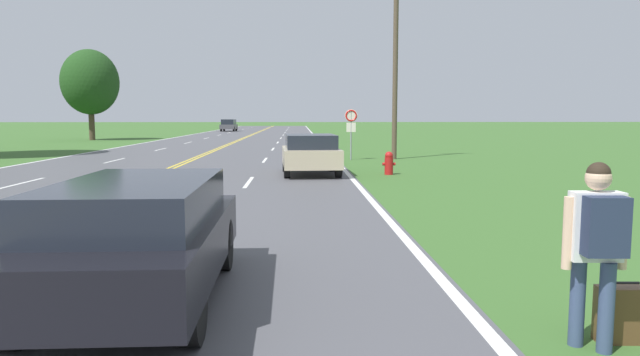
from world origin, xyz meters
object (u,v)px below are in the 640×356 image
at_px(hitchhiker_person, 597,237).
at_px(car_champagne_hatchback_approaching, 310,153).
at_px(traffic_sign, 351,122).
at_px(tree_behind_sign, 90,82).
at_px(fire_hydrant, 389,163).
at_px(car_dark_grey_suv_mid_near, 229,125).
at_px(car_black_hatchback_nearest, 138,235).
at_px(suitcase, 621,314).

height_order(hitchhiker_person, car_champagne_hatchback_approaching, hitchhiker_person).
distance_m(hitchhiker_person, traffic_sign, 22.20).
bearing_deg(traffic_sign, tree_behind_sign, 131.02).
distance_m(hitchhiker_person, fire_hydrant, 15.32).
bearing_deg(hitchhiker_person, car_champagne_hatchback_approaching, 10.56).
xyz_separation_m(traffic_sign, car_dark_grey_suv_mid_near, (-11.94, 52.08, -0.92)).
bearing_deg(hitchhiker_person, tree_behind_sign, 26.78).
xyz_separation_m(hitchhiker_person, car_black_hatchback_nearest, (-4.38, 1.54, -0.27)).
xyz_separation_m(suitcase, fire_hydrant, (0.30, 15.11, 0.16)).
bearing_deg(suitcase, traffic_sign, 3.72).
xyz_separation_m(tree_behind_sign, car_champagne_hatchback_approaching, (18.27, -30.20, -4.19)).
bearing_deg(fire_hydrant, car_black_hatchback_nearest, -110.08).
height_order(suitcase, tree_behind_sign, tree_behind_sign).
xyz_separation_m(hitchhiker_person, traffic_sign, (-0.05, 22.18, 0.77)).
bearing_deg(car_dark_grey_suv_mid_near, traffic_sign, -165.03).
distance_m(suitcase, car_champagne_hatchback_approaching, 15.41).
bearing_deg(car_champagne_hatchback_approaching, suitcase, 6.72).
bearing_deg(traffic_sign, car_champagne_hatchback_approaching, -107.03).
height_order(hitchhiker_person, tree_behind_sign, tree_behind_sign).
bearing_deg(car_champagne_hatchback_approaching, hitchhiker_person, 5.32).
relative_size(suitcase, car_black_hatchback_nearest, 0.14).
xyz_separation_m(suitcase, car_dark_grey_suv_mid_near, (-12.35, 74.08, 0.61)).
relative_size(hitchhiker_person, traffic_sign, 0.70).
relative_size(tree_behind_sign, car_dark_grey_suv_mid_near, 1.93).
height_order(hitchhiker_person, traffic_sign, traffic_sign).
relative_size(fire_hydrant, traffic_sign, 0.34).
distance_m(tree_behind_sign, car_black_hatchback_nearest, 47.05).
height_order(car_black_hatchback_nearest, car_dark_grey_suv_mid_near, car_dark_grey_suv_mid_near).
relative_size(hitchhiker_person, tree_behind_sign, 0.22).
xyz_separation_m(hitchhiker_person, fire_hydrant, (0.65, 15.30, -0.61)).
xyz_separation_m(suitcase, tree_behind_sign, (-20.76, 45.40, 4.71)).
bearing_deg(suitcase, car_dark_grey_suv_mid_near, 12.12).
bearing_deg(fire_hydrant, hitchhiker_person, -92.44).
bearing_deg(traffic_sign, car_dark_grey_suv_mid_near, 102.91).
relative_size(hitchhiker_person, car_black_hatchback_nearest, 0.41).
xyz_separation_m(hitchhiker_person, car_dark_grey_suv_mid_near, (-11.99, 74.26, -0.15)).
bearing_deg(hitchhiker_person, traffic_sign, 2.79).
bearing_deg(car_dark_grey_suv_mid_near, fire_hydrant, -165.84).
bearing_deg(fire_hydrant, car_dark_grey_suv_mid_near, 102.10).
relative_size(suitcase, car_dark_grey_suv_mid_near, 0.14).
bearing_deg(car_black_hatchback_nearest, tree_behind_sign, -160.82).
height_order(fire_hydrant, traffic_sign, traffic_sign).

